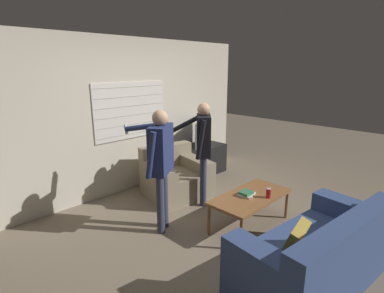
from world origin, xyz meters
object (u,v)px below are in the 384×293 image
at_px(coffee_table, 250,198).
at_px(person_left_standing, 160,156).
at_px(soda_can, 268,193).
at_px(spare_remote, 248,197).
at_px(tv, 201,133).
at_px(person_right_standing, 203,142).
at_px(armchair_beige, 175,177).
at_px(couch_blue, 317,256).
at_px(book_stack, 246,194).

relative_size(coffee_table, person_left_standing, 0.74).
height_order(coffee_table, soda_can, soda_can).
xyz_separation_m(coffee_table, spare_remote, (-0.09, -0.01, 0.05)).
bearing_deg(person_left_standing, soda_can, -76.37).
bearing_deg(soda_can, tv, 65.45).
xyz_separation_m(person_right_standing, soda_can, (0.04, -1.12, -0.50)).
distance_m(coffee_table, spare_remote, 0.10).
height_order(armchair_beige, soda_can, armchair_beige).
distance_m(armchair_beige, person_left_standing, 1.33).
bearing_deg(couch_blue, soda_can, 62.43).
relative_size(couch_blue, tv, 2.97).
bearing_deg(person_right_standing, soda_can, -131.79).
bearing_deg(person_left_standing, book_stack, -72.47).
xyz_separation_m(armchair_beige, coffee_table, (0.01, -1.47, 0.09)).
distance_m(coffee_table, tv, 2.19).
relative_size(tv, person_left_standing, 0.38).
xyz_separation_m(book_stack, soda_can, (0.14, -0.24, 0.04)).
relative_size(armchair_beige, tv, 1.81).
relative_size(armchair_beige, spare_remote, 8.05).
distance_m(soda_can, spare_remote, 0.27).
relative_size(armchair_beige, coffee_table, 0.94).
height_order(coffee_table, book_stack, book_stack).
relative_size(person_left_standing, spare_remote, 11.66).
xyz_separation_m(person_left_standing, book_stack, (0.85, -0.72, -0.54)).
relative_size(coffee_table, spare_remote, 8.58).
height_order(tv, book_stack, tv).
xyz_separation_m(couch_blue, person_left_standing, (-0.37, 1.87, 0.68)).
bearing_deg(armchair_beige, person_right_standing, 108.35).
relative_size(book_stack, soda_can, 1.99).
bearing_deg(couch_blue, armchair_beige, 85.64).
xyz_separation_m(coffee_table, soda_can, (0.10, -0.20, 0.10)).
relative_size(couch_blue, armchair_beige, 1.65).
relative_size(soda_can, spare_remote, 0.93).
relative_size(armchair_beige, soda_can, 8.68).
height_order(couch_blue, tv, tv).
height_order(coffee_table, tv, tv).
bearing_deg(armchair_beige, coffee_table, 101.99).
bearing_deg(person_right_standing, armchair_beige, 52.66).
xyz_separation_m(couch_blue, armchair_beige, (0.51, 2.58, -0.01)).
relative_size(coffee_table, book_stack, 4.65).
bearing_deg(couch_blue, tv, 69.11).
relative_size(person_left_standing, book_stack, 6.31).
height_order(soda_can, spare_remote, soda_can).
distance_m(tv, book_stack, 2.16).
bearing_deg(spare_remote, book_stack, 29.06).
distance_m(couch_blue, coffee_table, 1.23).
distance_m(coffee_table, person_left_standing, 1.32).
height_order(person_left_standing, soda_can, person_left_standing).
bearing_deg(person_left_standing, tv, -2.25).
distance_m(armchair_beige, coffee_table, 1.48).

